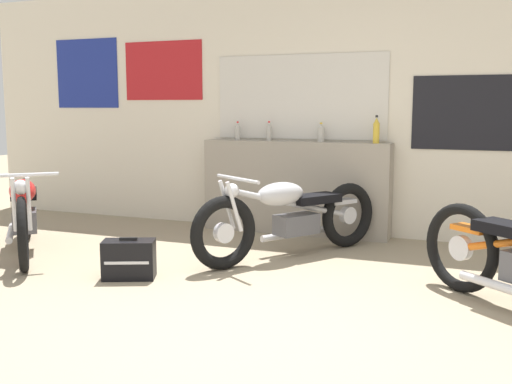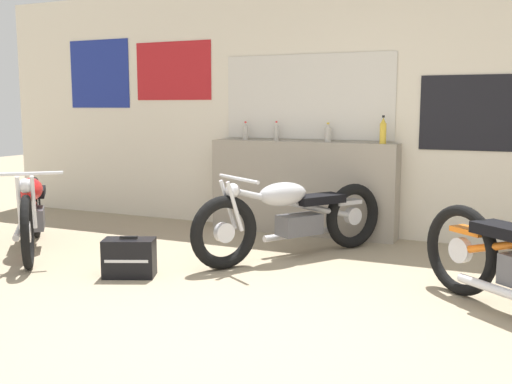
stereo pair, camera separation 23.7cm
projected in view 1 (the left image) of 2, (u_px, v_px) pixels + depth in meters
ground_plane at (258, 335)px, 3.76m from camera, size 24.00×24.00×0.00m
wall_back at (362, 108)px, 6.49m from camera, size 10.00×0.07×2.80m
sill_counter at (295, 188)px, 6.71m from camera, size 2.12×0.28×1.04m
bottle_leftmost at (238, 132)px, 6.92m from camera, size 0.06×0.06×0.21m
bottle_left_center at (269, 132)px, 6.78m from camera, size 0.06×0.06×0.22m
bottle_center at (321, 133)px, 6.56m from camera, size 0.07×0.07×0.21m
bottle_right_center at (376, 131)px, 6.25m from camera, size 0.07×0.07×0.29m
motorcycle_silver at (290, 216)px, 5.64m from camera, size 1.27×1.85×0.81m
motorcycle_red at (24, 211)px, 5.77m from camera, size 1.40×1.57×0.85m
hard_case_black at (129, 259)px, 4.97m from camera, size 0.48×0.37×0.35m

